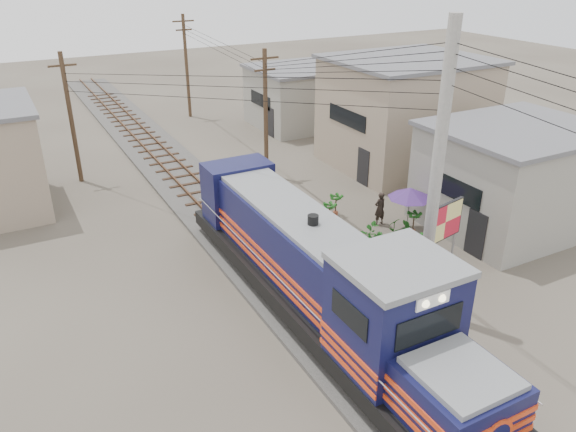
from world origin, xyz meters
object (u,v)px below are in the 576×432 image
billboard (444,224)px  market_umbrella (410,193)px  vendor (380,208)px  locomotive (321,275)px

billboard → market_umbrella: billboard is taller
billboard → vendor: billboard is taller
market_umbrella → vendor: (-0.65, 1.23, -1.09)m
billboard → market_umbrella: 3.99m
locomotive → market_umbrella: (6.95, 3.93, 0.12)m
billboard → market_umbrella: bearing=56.2°
locomotive → billboard: 5.52m
vendor → billboard: bearing=78.7°
billboard → vendor: size_ratio=1.96×
locomotive → market_umbrella: locomotive is taller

